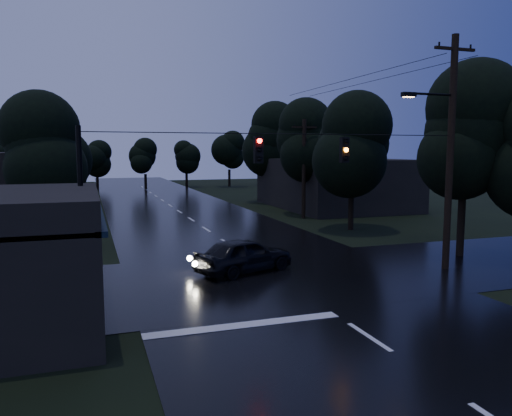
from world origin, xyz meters
TOP-DOWN VIEW (x-y plane):
  - main_road at (0.00, 30.00)m, footprint 12.00×120.00m
  - cross_street at (0.00, 12.00)m, footprint 60.00×9.00m
  - building_far_right at (14.00, 34.00)m, footprint 10.00×14.00m
  - building_far_left at (-14.00, 40.00)m, footprint 10.00×16.00m
  - utility_pole_main at (7.41, 11.00)m, footprint 3.50×0.30m
  - utility_pole_far at (8.30, 28.00)m, footprint 2.00×0.30m
  - anchor_pole_left at (-7.50, 11.00)m, footprint 0.18×0.18m
  - span_signals at (0.56, 10.99)m, footprint 15.00×0.37m
  - tree_corner_near at (10.00, 13.00)m, footprint 4.48×4.48m
  - tree_left_a at (-9.00, 22.00)m, footprint 3.92×3.92m
  - tree_left_b at (-9.60, 30.00)m, footprint 4.20×4.20m
  - tree_left_c at (-10.20, 40.00)m, footprint 4.48×4.48m
  - tree_right_a at (9.00, 22.00)m, footprint 4.20×4.20m
  - tree_right_b at (9.60, 30.00)m, footprint 4.48×4.48m
  - tree_right_c at (10.20, 40.00)m, footprint 4.76×4.76m
  - car at (-1.06, 13.26)m, footprint 4.76×3.24m

SIDE VIEW (x-z plane):
  - main_road at x=0.00m, z-range -0.01..0.01m
  - cross_street at x=0.00m, z-range -0.01..0.01m
  - car at x=-1.06m, z-range 0.00..1.51m
  - building_far_right at x=14.00m, z-range 0.00..4.40m
  - building_far_left at x=-14.00m, z-range 0.00..5.00m
  - anchor_pole_left at x=-7.50m, z-range 0.00..6.00m
  - utility_pole_far at x=8.30m, z-range 0.13..7.63m
  - tree_left_a at x=-9.00m, z-range 1.11..9.37m
  - span_signals at x=0.56m, z-range 4.69..5.80m
  - utility_pole_main at x=7.41m, z-range 0.26..10.26m
  - tree_left_b at x=-9.60m, z-range 1.19..10.04m
  - tree_right_a at x=9.00m, z-range 1.19..10.04m
  - tree_corner_near at x=10.00m, z-range 1.27..10.71m
  - tree_left_c at x=-10.20m, z-range 1.27..10.71m
  - tree_right_b at x=9.60m, z-range 1.27..10.71m
  - tree_right_c at x=10.20m, z-range 1.35..11.38m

